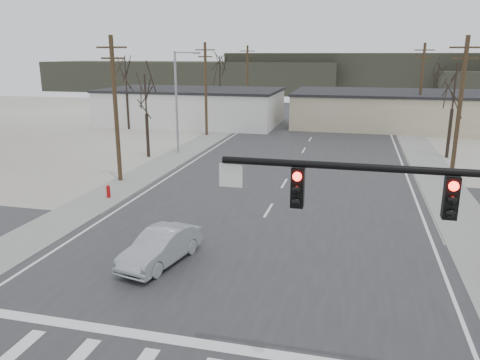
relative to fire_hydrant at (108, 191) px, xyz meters
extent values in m
plane|color=silver|center=(10.20, -8.00, -0.45)|extent=(140.00, 140.00, 0.00)
cube|color=#2A2A2D|center=(10.20, 7.00, -0.43)|extent=(18.00, 110.00, 0.05)
cube|color=#2A2A2D|center=(10.20, -8.00, -0.43)|extent=(90.00, 10.00, 0.04)
cube|color=gray|center=(-0.40, 12.00, -0.42)|extent=(3.00, 90.00, 0.06)
cube|color=gray|center=(20.80, 12.00, -0.42)|extent=(3.00, 90.00, 0.06)
cylinder|color=black|center=(15.80, -14.20, 5.75)|extent=(8.40, 0.18, 0.18)
cube|color=black|center=(17.00, -14.20, 5.15)|extent=(0.32, 0.30, 1.00)
cube|color=black|center=(13.50, -14.20, 5.15)|extent=(0.32, 0.30, 1.00)
sphere|color=#FF0C05|center=(17.00, -14.37, 5.47)|extent=(0.22, 0.22, 0.22)
sphere|color=#FF0C05|center=(13.50, -14.37, 5.47)|extent=(0.22, 0.22, 0.22)
cube|color=silver|center=(11.80, -14.20, 5.35)|extent=(0.60, 0.04, 0.60)
cylinder|color=#A50C0C|center=(0.00, 0.00, -0.10)|extent=(0.24, 0.24, 0.70)
sphere|color=#A50C0C|center=(0.00, 0.00, 0.30)|extent=(0.24, 0.24, 0.24)
cube|color=silver|center=(-5.80, 32.00, 1.65)|extent=(22.00, 12.00, 4.20)
cube|color=black|center=(-5.80, 32.00, 3.90)|extent=(22.30, 12.30, 0.30)
cube|color=#C0B293|center=(20.20, 36.00, 1.55)|extent=(26.00, 14.00, 4.00)
cube|color=black|center=(20.20, 36.00, 3.70)|extent=(26.30, 14.30, 0.30)
cylinder|color=#473621|center=(-1.30, 4.00, 4.55)|extent=(0.30, 0.30, 10.00)
cube|color=#473621|center=(-1.30, 4.00, 8.75)|extent=(2.20, 0.12, 0.12)
cube|color=#473621|center=(-1.30, 4.00, 8.05)|extent=(1.60, 0.12, 0.12)
cylinder|color=#473621|center=(-1.30, 24.00, 4.55)|extent=(0.30, 0.30, 10.00)
cube|color=#473621|center=(-1.30, 24.00, 8.75)|extent=(2.20, 0.12, 0.12)
cube|color=#473621|center=(-1.30, 24.00, 8.05)|extent=(1.60, 0.12, 0.12)
cylinder|color=#473621|center=(-1.30, 44.00, 4.55)|extent=(0.30, 0.30, 10.00)
cube|color=#473621|center=(-1.30, 44.00, 8.75)|extent=(2.20, 0.12, 0.12)
cube|color=#473621|center=(-1.30, 44.00, 8.05)|extent=(1.60, 0.12, 0.12)
cylinder|color=#473621|center=(21.70, 10.00, 4.55)|extent=(0.30, 0.30, 10.00)
cube|color=#473621|center=(21.70, 10.00, 8.75)|extent=(2.20, 0.12, 0.12)
cube|color=#473621|center=(21.70, 10.00, 8.05)|extent=(1.60, 0.12, 0.12)
cylinder|color=#473621|center=(21.70, 32.00, 4.55)|extent=(0.30, 0.30, 10.00)
cube|color=#473621|center=(21.70, 32.00, 8.75)|extent=(2.20, 0.12, 0.12)
cube|color=#473621|center=(21.70, 32.00, 8.05)|extent=(1.60, 0.12, 0.12)
cylinder|color=gray|center=(-0.80, 14.00, 4.05)|extent=(0.20, 0.20, 9.00)
cylinder|color=gray|center=(0.20, 14.00, 8.45)|extent=(2.00, 0.12, 0.12)
cube|color=gray|center=(1.20, 14.00, 8.40)|extent=(0.60, 0.25, 0.18)
cylinder|color=#2E221C|center=(-2.80, 12.00, 1.42)|extent=(0.28, 0.28, 3.75)
cylinder|color=#2E221C|center=(-2.80, 12.00, 4.80)|extent=(0.14, 0.14, 3.75)
cylinder|color=#2E221C|center=(22.70, 18.00, 1.67)|extent=(0.28, 0.28, 4.25)
cylinder|color=#2E221C|center=(22.70, 18.00, 5.50)|extent=(0.14, 0.14, 4.25)
cylinder|color=#2E221C|center=(-3.80, 38.00, 1.80)|extent=(0.28, 0.28, 4.50)
cylinder|color=#2E221C|center=(-3.80, 38.00, 5.85)|extent=(0.14, 0.14, 4.50)
cylinder|color=#2E221C|center=(25.20, 44.00, 1.55)|extent=(0.28, 0.28, 4.00)
cylinder|color=#2E221C|center=(25.20, 44.00, 5.15)|extent=(0.14, 0.14, 4.00)
cylinder|color=#2E221C|center=(-11.80, 26.00, 1.80)|extent=(0.28, 0.28, 4.50)
cylinder|color=#2E221C|center=(-11.80, 26.00, 5.85)|extent=(0.14, 0.14, 4.50)
cube|color=#333026|center=(-24.80, 84.00, 3.05)|extent=(70.00, 18.00, 7.00)
cube|color=#333026|center=(25.20, 88.00, 4.05)|extent=(80.00, 18.00, 9.00)
imported|color=#93969C|center=(6.99, -8.02, 0.33)|extent=(2.46, 4.68, 1.47)
imported|color=black|center=(12.84, 40.94, 0.35)|extent=(3.26, 5.53, 1.50)
imported|color=black|center=(9.08, 51.97, 0.37)|extent=(2.66, 4.81, 1.55)
camera|label=1|loc=(14.79, -25.24, 8.31)|focal=35.00mm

